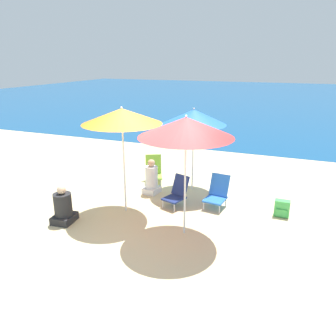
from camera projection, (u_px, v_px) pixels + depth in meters
ground_plane at (153, 229)px, 6.72m from camera, size 60.00×60.00×0.00m
sea_water at (269, 97)px, 30.01m from camera, size 60.00×40.00×0.01m
beach_umbrella_orange at (122, 116)px, 6.84m from camera, size 1.71×1.71×2.38m
beach_umbrella_blue at (194, 117)px, 8.14m from camera, size 1.65×1.65×2.17m
beach_umbrella_red at (186, 127)px, 5.89m from camera, size 1.77×1.77×2.37m
beach_chair_blue at (217, 192)px, 7.66m from camera, size 0.52×0.68×0.74m
beach_chair_lime at (154, 170)px, 9.26m from camera, size 0.63×0.67×0.74m
beach_chair_navy at (177, 192)px, 7.69m from camera, size 0.57×0.67×0.72m
person_seated_near at (152, 179)px, 8.40m from camera, size 0.41×0.46×0.91m
person_seated_far at (63, 208)px, 6.91m from camera, size 0.45×0.52×0.83m
backpack_green at (282, 209)px, 7.21m from camera, size 0.32×0.20×0.37m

